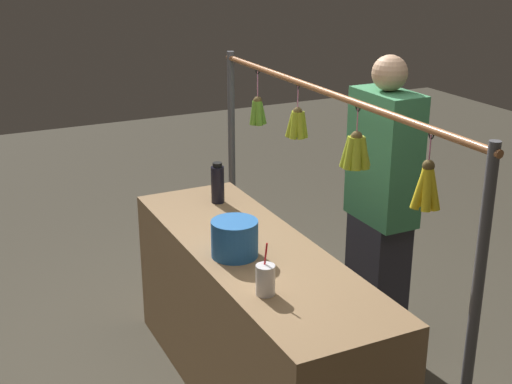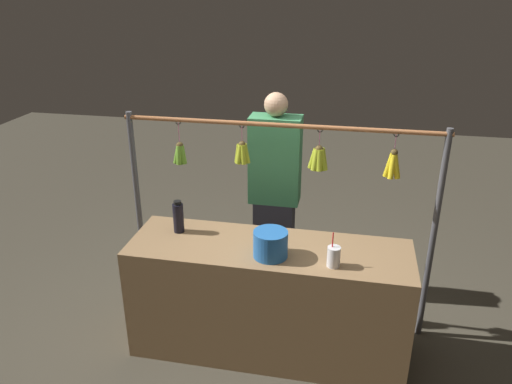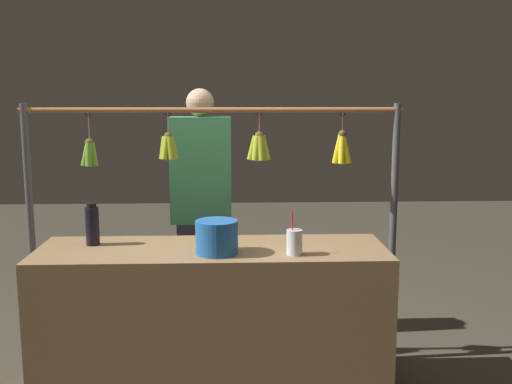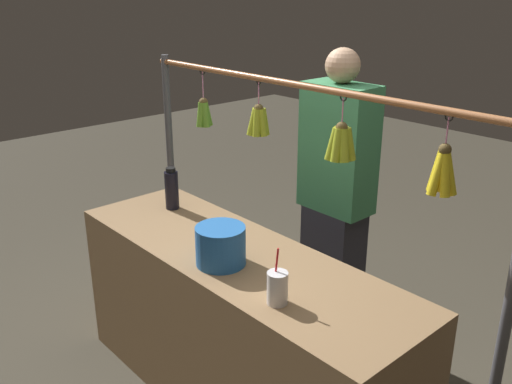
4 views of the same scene
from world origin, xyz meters
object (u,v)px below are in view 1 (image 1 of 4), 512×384
Objects in this scene: blue_bucket at (235,238)px; drink_cup at (265,280)px; vendor_person at (381,214)px; water_bottle at (218,184)px.

drink_cup reaches higher than blue_bucket.
blue_bucket is at bearing 97.74° from vendor_person.
blue_bucket is 0.98× the size of drink_cup.
drink_cup is at bearing 118.65° from vendor_person.
vendor_person is (-0.57, -0.73, -0.11)m from water_bottle.
drink_cup is at bearing 167.07° from water_bottle.
vendor_person is at bearing -61.35° from drink_cup.
water_bottle is 0.73m from blue_bucket.
vendor_person is at bearing -82.26° from blue_bucket.
drink_cup is (-1.11, 0.25, -0.05)m from water_bottle.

